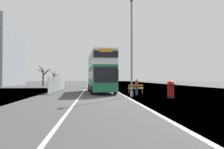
% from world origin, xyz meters
% --- Properties ---
extents(ground, '(140.00, 280.00, 0.10)m').
position_xyz_m(ground, '(0.60, 0.08, -0.05)').
color(ground, '#424244').
extents(double_decker_bus, '(3.36, 11.02, 4.93)m').
position_xyz_m(double_decker_bus, '(0.46, 10.12, 2.62)').
color(double_decker_bus, '#1E6B47').
rests_on(double_decker_bus, ground).
extents(lamppost_foreground, '(0.29, 0.70, 9.51)m').
position_xyz_m(lamppost_foreground, '(3.23, 3.29, 4.51)').
color(lamppost_foreground, gray).
rests_on(lamppost_foreground, ground).
extents(red_pillar_postbox, '(0.65, 0.65, 1.56)m').
position_xyz_m(red_pillar_postbox, '(6.44, 1.42, 0.85)').
color(red_pillar_postbox, black).
rests_on(red_pillar_postbox, ground).
extents(roadworks_barrier, '(1.74, 0.62, 1.06)m').
position_xyz_m(roadworks_barrier, '(4.48, 7.94, 0.66)').
color(roadworks_barrier, orange).
rests_on(roadworks_barrier, ground).
extents(construction_site_fence, '(0.44, 13.80, 2.04)m').
position_xyz_m(construction_site_fence, '(-5.29, 13.27, 0.97)').
color(construction_site_fence, '#A8AAAD').
rests_on(construction_site_fence, ground).
extents(car_oncoming_near, '(2.03, 4.27, 2.14)m').
position_xyz_m(car_oncoming_near, '(-0.35, 24.78, 1.01)').
color(car_oncoming_near, gray).
rests_on(car_oncoming_near, ground).
extents(car_receding_mid, '(1.91, 4.30, 2.17)m').
position_xyz_m(car_receding_mid, '(0.69, 31.06, 1.03)').
color(car_receding_mid, silver).
rests_on(car_receding_mid, ground).
extents(bare_tree_far_verge_near, '(2.56, 2.98, 4.51)m').
position_xyz_m(bare_tree_far_verge_near, '(-11.56, 33.29, 2.41)').
color(bare_tree_far_verge_near, '#4C3D2D').
rests_on(bare_tree_far_verge_near, ground).
extents(bare_tree_far_verge_mid, '(2.81, 3.15, 4.17)m').
position_xyz_m(bare_tree_far_verge_mid, '(-10.55, 41.47, 1.87)').
color(bare_tree_far_verge_mid, '#4C3D2D').
rests_on(bare_tree_far_verge_mid, ground).
extents(pedestrian_at_kerb, '(0.34, 0.34, 1.75)m').
position_xyz_m(pedestrian_at_kerb, '(4.12, 5.46, 0.88)').
color(pedestrian_at_kerb, '#2D3342').
rests_on(pedestrian_at_kerb, ground).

